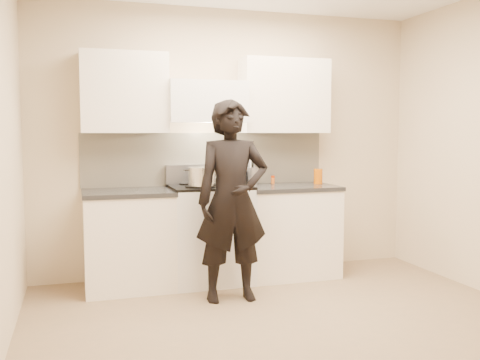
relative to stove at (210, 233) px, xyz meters
name	(u,v)px	position (x,y,z in m)	size (l,w,h in m)	color
ground_plane	(295,328)	(0.30, -1.42, -0.47)	(4.00, 4.00, 0.00)	#8A6E50
room_shell	(272,114)	(0.24, -1.05, 1.12)	(4.04, 3.54, 2.70)	beige
stove	(210,233)	(0.00, 0.00, 0.00)	(0.76, 0.65, 0.96)	white
counter_right	(289,230)	(0.83, 0.00, -0.01)	(0.92, 0.67, 0.92)	white
counter_left	(129,239)	(-0.78, 0.00, -0.01)	(0.82, 0.67, 0.92)	white
wok	(225,172)	(0.20, 0.14, 0.59)	(0.39, 0.48, 0.31)	silver
stock_pot	(202,176)	(-0.11, -0.14, 0.57)	(0.37, 0.30, 0.17)	silver
utensil_crock	(251,175)	(0.48, 0.17, 0.55)	(0.13, 0.13, 0.34)	#8F92A0
spice_jar	(273,180)	(0.73, 0.20, 0.49)	(0.04, 0.04, 0.09)	#D1621F
oil_glass	(318,176)	(1.18, 0.06, 0.52)	(0.09, 0.09, 0.16)	#C05602
person	(232,201)	(0.05, -0.62, 0.39)	(0.63, 0.42, 1.74)	black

